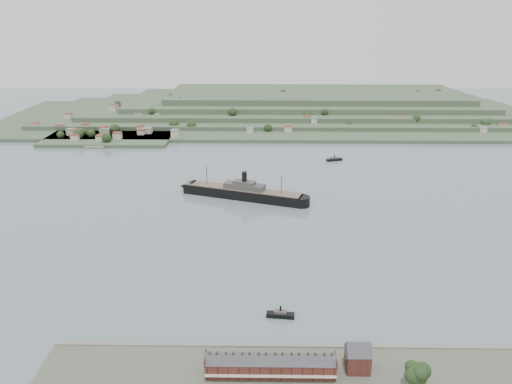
{
  "coord_description": "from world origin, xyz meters",
  "views": [
    {
      "loc": [
        -13.53,
        -340.82,
        148.25
      ],
      "look_at": [
        -19.07,
        30.0,
        12.22
      ],
      "focal_mm": 35.0,
      "sensor_mm": 36.0,
      "label": 1
    }
  ],
  "objects_px": {
    "gabled_building": "(358,357)",
    "tugboat": "(280,314)",
    "terrace_row": "(270,365)",
    "fig_tree": "(418,374)",
    "steamship": "(239,192)"
  },
  "relations": [
    {
      "from": "terrace_row",
      "to": "steamship",
      "type": "xyz_separation_m",
      "value": [
        -23.6,
        217.17,
        -1.7
      ]
    },
    {
      "from": "gabled_building",
      "to": "steamship",
      "type": "relative_size",
      "value": 0.13
    },
    {
      "from": "terrace_row",
      "to": "steamship",
      "type": "bearing_deg",
      "value": 96.2
    },
    {
      "from": "gabled_building",
      "to": "tugboat",
      "type": "distance_m",
      "value": 52.43
    },
    {
      "from": "tugboat",
      "to": "fig_tree",
      "type": "xyz_separation_m",
      "value": [
        53.67,
        -53.22,
        8.24
      ]
    },
    {
      "from": "terrace_row",
      "to": "tugboat",
      "type": "height_order",
      "value": "terrace_row"
    },
    {
      "from": "terrace_row",
      "to": "gabled_building",
      "type": "relative_size",
      "value": 3.95
    },
    {
      "from": "gabled_building",
      "to": "steamship",
      "type": "distance_m",
      "value": 221.76
    },
    {
      "from": "terrace_row",
      "to": "fig_tree",
      "type": "distance_m",
      "value": 60.02
    },
    {
      "from": "gabled_building",
      "to": "fig_tree",
      "type": "relative_size",
      "value": 1.1
    },
    {
      "from": "gabled_building",
      "to": "tugboat",
      "type": "relative_size",
      "value": 0.96
    },
    {
      "from": "fig_tree",
      "to": "gabled_building",
      "type": "bearing_deg",
      "value": 151.21
    },
    {
      "from": "gabled_building",
      "to": "steamship",
      "type": "xyz_separation_m",
      "value": [
        -61.1,
        213.15,
        -3.04
      ]
    },
    {
      "from": "terrace_row",
      "to": "gabled_building",
      "type": "distance_m",
      "value": 37.74
    },
    {
      "from": "terrace_row",
      "to": "tugboat",
      "type": "distance_m",
      "value": 45.87
    }
  ]
}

